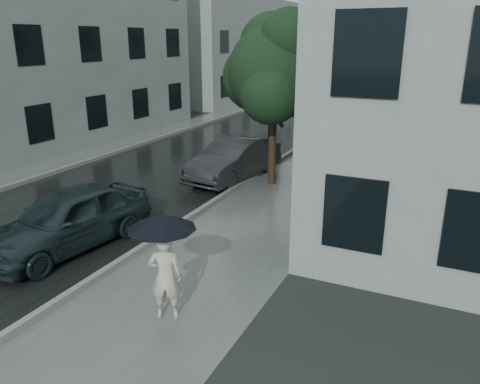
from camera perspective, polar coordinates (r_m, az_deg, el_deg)
The scene contains 14 objects.
ground at distance 9.96m, azimuth -8.19°, elevation -11.21°, with size 120.00×120.00×0.00m, color black.
sidewalk at distance 20.32m, azimuth 11.14°, elevation 4.10°, with size 3.50×60.00×0.01m, color slate.
kerb_near at distance 20.80m, azimuth 6.27°, elevation 4.86°, with size 0.15×60.00×0.15m, color slate.
asphalt_road at distance 22.15m, azimuth -2.36°, elevation 5.59°, with size 6.85×60.00×0.00m, color black.
kerb_far at distance 23.91m, azimuth -9.88°, elevation 6.47°, with size 0.15×60.00×0.15m, color slate.
sidewalk_far at distance 24.46m, azimuth -11.67°, elevation 6.45°, with size 1.70×60.00×0.01m, color #4C5451.
building_far_a at distance 24.05m, azimuth -26.98°, elevation 16.13°, with size 7.02×20.00×9.50m.
building_far_b at distance 41.60m, azimuth -1.68°, elevation 17.10°, with size 7.02×18.00×8.00m.
pedestrian at distance 8.57m, azimuth -9.08°, elevation -10.11°, with size 0.60×0.39×1.64m, color beige.
umbrella at distance 8.10m, azimuth -9.57°, elevation -3.55°, with size 1.27×1.27×1.15m.
street_tree at distance 15.84m, azimuth 4.31°, elevation 14.57°, with size 3.96×3.60×5.78m.
lamp_post at distance 17.47m, azimuth 3.23°, elevation 12.46°, with size 0.82×0.46×5.44m.
car_near at distance 11.96m, azimuth -20.29°, elevation -3.09°, with size 1.74×4.32×1.47m, color #1B2A2E.
car_far at distance 16.83m, azimuth -0.69°, elevation 4.04°, with size 1.52×4.36×1.44m, color #222427.
Camera 1 is at (4.89, -7.17, 4.88)m, focal length 35.00 mm.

